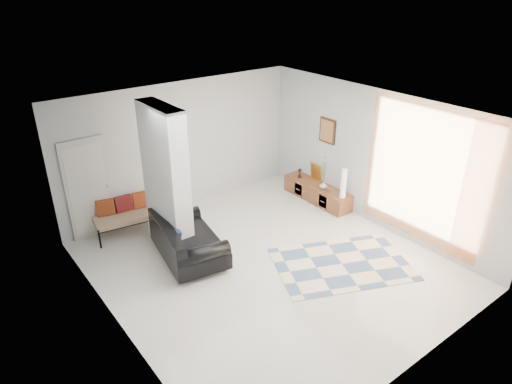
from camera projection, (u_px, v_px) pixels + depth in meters
floor at (269, 265)px, 8.26m from camera, size 6.00×6.00×0.00m
ceiling at (271, 115)px, 7.04m from camera, size 6.00×6.00×0.00m
wall_back at (182, 147)px, 9.79m from camera, size 6.00×0.00×6.00m
wall_front at (426, 283)px, 5.51m from camera, size 6.00×0.00×6.00m
wall_left at (112, 251)px, 6.14m from camera, size 0.00×6.00×6.00m
wall_right at (376, 159)px, 9.16m from camera, size 0.00×6.00×6.00m
partition_column at (166, 181)px, 8.19m from camera, size 0.35×1.20×2.80m
hallway_door at (88, 189)px, 8.77m from camera, size 0.85×0.06×2.04m
curtain at (424, 176)px, 8.28m from camera, size 0.00×2.55×2.55m
wall_art at (328, 131)px, 9.99m from camera, size 0.04×0.45×0.55m
media_console at (317, 192)px, 10.51m from camera, size 0.45×1.80×0.80m
loveseat at (185, 242)px, 8.31m from camera, size 1.27×1.84×0.76m
daybed at (132, 212)px, 9.17m from camera, size 1.64×0.88×0.77m
area_rug at (342, 264)px, 8.28m from camera, size 2.82×2.41×0.01m
cylinder_lamp at (344, 183)px, 9.72m from camera, size 0.12×0.12×0.65m
bronze_figurine at (300, 173)px, 10.75m from camera, size 0.12×0.12×0.22m
vase at (323, 185)px, 10.20m from camera, size 0.18×0.18×0.17m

